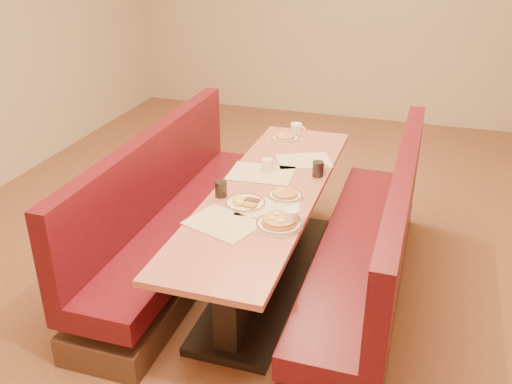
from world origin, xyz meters
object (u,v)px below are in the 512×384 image
(diner_table, at_px, (267,237))
(coffee_mug_d, at_px, (297,129))
(coffee_mug_c, at_px, (320,167))
(soda_tumbler_mid, at_px, (318,169))
(coffee_mug_b, at_px, (268,165))
(eggs_plate, at_px, (245,202))
(booth_left, at_px, (174,223))
(soda_tumbler_near, at_px, (221,189))
(pancake_plate, at_px, (279,223))
(coffee_mug_a, at_px, (292,217))
(booth_right, at_px, (370,255))

(diner_table, relative_size, coffee_mug_d, 18.52)
(coffee_mug_c, distance_m, soda_tumbler_mid, 0.07)
(coffee_mug_b, bearing_deg, eggs_plate, -111.94)
(booth_left, height_order, coffee_mug_c, booth_left)
(eggs_plate, bearing_deg, booth_left, 158.02)
(eggs_plate, bearing_deg, coffee_mug_b, 91.79)
(eggs_plate, distance_m, soda_tumbler_near, 0.21)
(coffee_mug_b, bearing_deg, pancake_plate, -92.30)
(coffee_mug_d, bearing_deg, coffee_mug_a, -71.67)
(booth_left, relative_size, coffee_mug_a, 18.85)
(coffee_mug_a, bearing_deg, soda_tumbler_near, 167.67)
(booth_right, height_order, soda_tumbler_mid, booth_right)
(pancake_plate, xyz_separation_m, coffee_mug_a, (0.07, 0.04, 0.03))
(diner_table, xyz_separation_m, coffee_mug_b, (-0.09, 0.31, 0.42))
(coffee_mug_a, bearing_deg, soda_tumbler_mid, 100.75)
(booth_right, xyz_separation_m, soda_tumbler_mid, (-0.45, 0.32, 0.44))
(eggs_plate, relative_size, soda_tumbler_near, 2.41)
(coffee_mug_a, height_order, coffee_mug_d, coffee_mug_d)
(pancake_plate, distance_m, coffee_mug_b, 0.84)
(diner_table, height_order, soda_tumbler_mid, soda_tumbler_mid)
(coffee_mug_d, bearing_deg, eggs_plate, -84.91)
(diner_table, xyz_separation_m, booth_left, (-0.73, 0.00, -0.01))
(coffee_mug_c, bearing_deg, diner_table, -142.42)
(booth_right, height_order, coffee_mug_d, booth_right)
(coffee_mug_a, xyz_separation_m, soda_tumbler_mid, (-0.00, 0.75, 0.00))
(pancake_plate, distance_m, soda_tumbler_near, 0.55)
(booth_left, bearing_deg, pancake_plate, -26.34)
(pancake_plate, xyz_separation_m, eggs_plate, (-0.29, 0.20, -0.01))
(booth_left, height_order, coffee_mug_d, booth_left)
(diner_table, xyz_separation_m, soda_tumbler_near, (-0.26, -0.20, 0.43))
(pancake_plate, relative_size, coffee_mug_c, 2.81)
(booth_right, relative_size, coffee_mug_d, 18.52)
(coffee_mug_a, distance_m, soda_tumbler_mid, 0.75)
(eggs_plate, height_order, soda_tumbler_mid, soda_tumbler_mid)
(coffee_mug_a, relative_size, coffee_mug_d, 0.98)
(soda_tumbler_mid, bearing_deg, soda_tumbler_near, -136.36)
(pancake_plate, height_order, eggs_plate, pancake_plate)
(pancake_plate, bearing_deg, booth_right, 42.03)
(diner_table, xyz_separation_m, coffee_mug_a, (0.28, -0.43, 0.43))
(coffee_mug_b, bearing_deg, booth_right, -44.38)
(coffee_mug_c, height_order, soda_tumbler_near, soda_tumbler_near)
(coffee_mug_a, bearing_deg, diner_table, 134.05)
(pancake_plate, bearing_deg, eggs_plate, 144.84)
(diner_table, distance_m, coffee_mug_c, 0.64)
(coffee_mug_b, bearing_deg, booth_left, -177.79)
(pancake_plate, relative_size, coffee_mug_b, 2.58)
(soda_tumbler_mid, bearing_deg, coffee_mug_c, 87.46)
(booth_right, height_order, pancake_plate, booth_right)
(coffee_mug_b, bearing_deg, coffee_mug_a, -86.70)
(soda_tumbler_near, bearing_deg, coffee_mug_d, 81.56)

